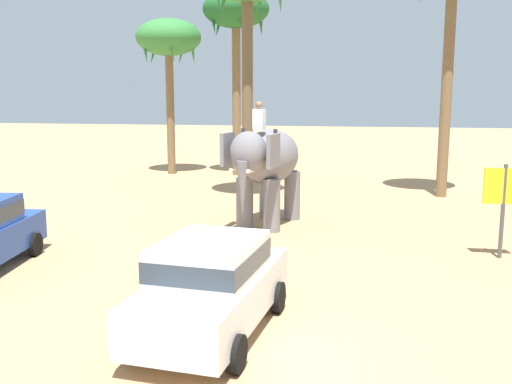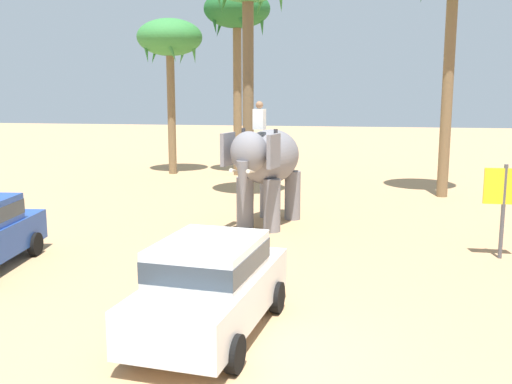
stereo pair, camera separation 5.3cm
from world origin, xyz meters
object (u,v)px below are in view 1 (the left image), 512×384
Objects in this scene: palm_tree_near_hut at (169,41)px; signboard_yellow at (504,193)px; palm_tree_behind_elephant at (236,15)px; elephant_with_mahout at (267,163)px; car_sedan_foreground at (212,283)px.

signboard_yellow is (12.87, -13.26, -4.86)m from palm_tree_near_hut.
signboard_yellow is at bearing -54.61° from palm_tree_behind_elephant.
elephant_with_mahout is 0.52× the size of palm_tree_near_hut.
palm_tree_behind_elephant is (-3.14, 10.80, 5.75)m from elephant_with_mahout.
car_sedan_foreground is at bearing -87.81° from elephant_with_mahout.
palm_tree_behind_elephant reaches higher than elephant_with_mahout.
elephant_with_mahout is at bearing -73.80° from palm_tree_behind_elephant.
car_sedan_foreground is 1.78× the size of signboard_yellow.
car_sedan_foreground is 1.06× the size of elephant_with_mahout.
palm_tree_behind_elephant is 3.72× the size of signboard_yellow.
signboard_yellow reaches higher than car_sedan_foreground.
car_sedan_foreground is at bearing -79.79° from palm_tree_behind_elephant.
car_sedan_foreground is 21.01m from palm_tree_near_hut.
palm_tree_near_hut reaches higher than car_sedan_foreground.
elephant_with_mahout is 1.67× the size of signboard_yellow.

